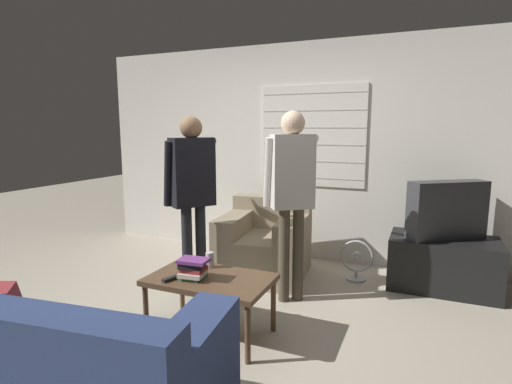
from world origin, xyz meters
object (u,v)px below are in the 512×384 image
Objects in this scene: couch_blue at (30,369)px; armchair_beige at (265,244)px; person_right_standing at (292,184)px; soda_can at (210,260)px; spare_remote at (170,279)px; floor_fan at (357,260)px; person_left_standing at (192,183)px; coffee_table at (210,283)px; tv at (447,210)px; book_stack at (193,269)px.

couch_blue is 2.57m from armchair_beige.
armchair_beige is at bearing 96.79° from person_right_standing.
person_right_standing reaches higher than armchair_beige.
couch_blue is 1.43m from soda_can.
spare_remote is at bearing -109.84° from soda_can.
floor_fan is at bearing 58.92° from couch_blue.
person_left_standing is (-0.46, -0.69, 0.72)m from armchair_beige.
person_left_standing is (-0.57, 0.67, 0.64)m from coffee_table.
tv is at bearing -175.84° from armchair_beige.
armchair_beige is 1.45m from book_stack.
armchair_beige is at bearing 94.34° from coffee_table.
tv reaches higher than spare_remote.
coffee_table is 0.55× the size of person_left_standing.
book_stack is at bearing 53.83° from spare_remote.
armchair_beige reaches higher than floor_fan.
armchair_beige is 1.32× the size of tv.
book_stack is 0.54× the size of floor_fan.
couch_blue reaches higher than spare_remote.
soda_can is 0.38m from spare_remote.
person_right_standing reaches higher than soda_can.
armchair_beige is 0.58× the size of person_left_standing.
floor_fan is (0.94, 1.65, -0.33)m from book_stack.
tv is at bearing 47.53° from couch_blue.
tv is (1.65, 1.68, 0.38)m from coffee_table.
person_left_standing is at bearing 130.48° from spare_remote.
couch_blue is at bearing 77.07° from armchair_beige.
armchair_beige is 1.54m from spare_remote.
couch_blue is 16.64× the size of soda_can.
book_stack is 1.70× the size of spare_remote.
person_left_standing is at bearing 133.29° from soda_can.
armchair_beige is 1.84m from tv.
spare_remote is 0.32× the size of floor_fan.
book_stack is (0.47, -0.75, -0.52)m from person_left_standing.
spare_remote is (-1.88, -1.85, -0.32)m from tv.
person_right_standing is 1.16m from book_stack.
person_right_standing reaches higher than person_left_standing.
book_stack reaches higher than coffee_table.
person_right_standing is at bearing 125.41° from armchair_beige.
tv is 2.45m from person_left_standing.
spare_remote is 2.06m from floor_fan.
couch_blue is 3.03m from floor_fan.
person_right_standing is at bearing 62.61° from couch_blue.
couch_blue is 1.05m from spare_remote.
spare_remote is (-0.24, -0.17, 0.06)m from coffee_table.
floor_fan is (1.24, 2.77, -0.11)m from couch_blue.
armchair_beige is 1.37m from coffee_table.
couch_blue is 3.56m from tv.
soda_can is (0.46, -0.49, -0.53)m from person_left_standing.
soda_can is at bearing -124.19° from floor_fan.
person_right_standing is at bearing -123.34° from floor_fan.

